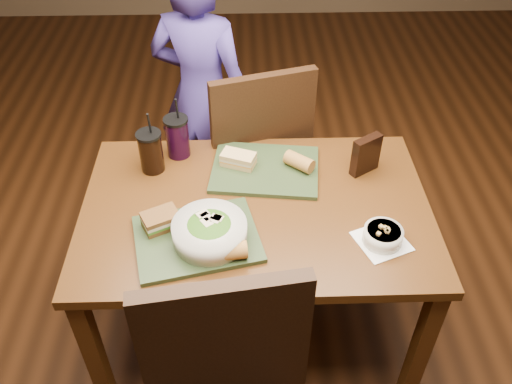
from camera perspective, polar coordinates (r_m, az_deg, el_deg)
ground at (r=2.59m, az=0.00°, el=-13.76°), size 6.00×6.00×0.00m
dining_table at (r=2.08m, az=0.00°, el=-3.32°), size 1.30×0.85×0.75m
chair_far at (r=2.55m, az=0.61°, el=4.22°), size 0.56×0.57×1.05m
diner at (r=2.76m, az=-5.72°, el=10.11°), size 0.59×0.48×1.40m
tray_near at (r=1.90m, az=-6.23°, el=-4.93°), size 0.48×0.41×0.02m
tray_far at (r=2.17m, az=0.97°, el=2.40°), size 0.46×0.37×0.02m
salad_bowl at (r=1.85m, az=-4.91°, el=-4.07°), size 0.26×0.26×0.08m
soup_bowl at (r=1.92m, az=13.21°, el=-4.48°), size 0.21×0.21×0.07m
sandwich_near at (r=1.93m, az=-9.98°, el=-2.93°), size 0.15×0.13×0.06m
sandwich_far at (r=2.16m, az=-1.87°, el=3.48°), size 0.15×0.12×0.05m
baguette_near at (r=1.80m, az=-2.90°, el=-6.24°), size 0.13×0.08×0.06m
baguette_far at (r=2.15m, az=4.57°, el=3.19°), size 0.13×0.12×0.06m
cup_cola at (r=2.17m, az=-11.00°, el=4.22°), size 0.10×0.10×0.27m
cup_berry at (r=2.23m, az=-8.27°, el=5.80°), size 0.10×0.10×0.27m
chip_bag at (r=2.17m, az=11.49°, el=3.85°), size 0.12×0.10×0.16m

